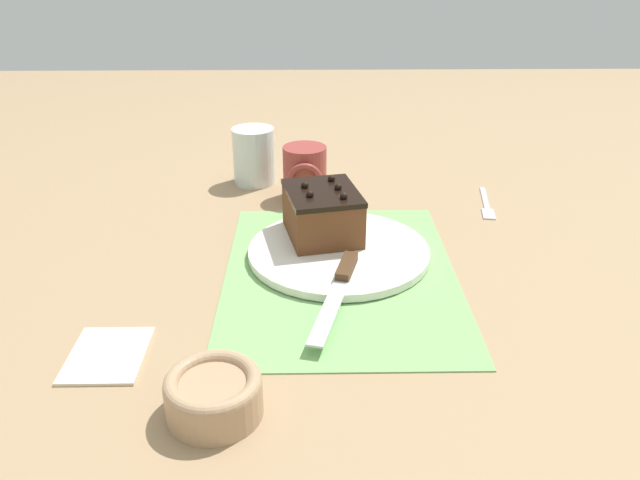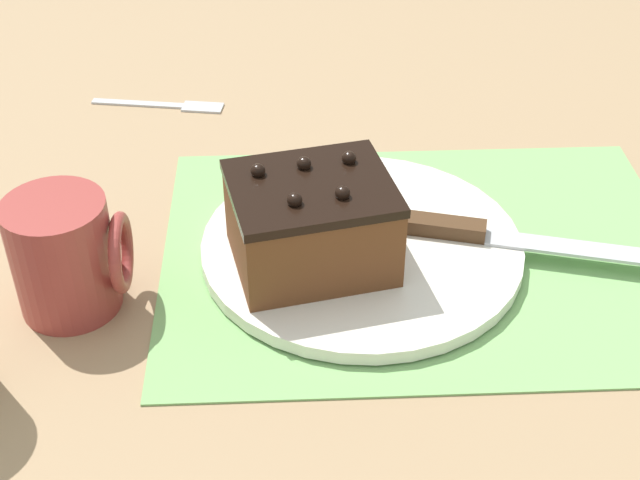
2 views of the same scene
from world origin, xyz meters
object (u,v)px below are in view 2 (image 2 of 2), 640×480
at_px(chocolate_cake, 311,223).
at_px(dessert_fork, 169,104).
at_px(cake_plate, 362,250).
at_px(coffee_mug, 66,256).
at_px(serving_knife, 488,234).

xyz_separation_m(chocolate_cake, dessert_fork, (-0.15, 0.31, -0.05)).
height_order(cake_plate, dessert_fork, cake_plate).
bearing_deg(cake_plate, coffee_mug, -168.47).
bearing_deg(dessert_fork, chocolate_cake, 35.18).
xyz_separation_m(chocolate_cake, serving_knife, (0.15, 0.02, -0.03)).
bearing_deg(serving_knife, coffee_mug, -66.80).
bearing_deg(serving_knife, cake_plate, -73.71).
distance_m(chocolate_cake, coffee_mug, 0.20).
distance_m(cake_plate, serving_knife, 0.11).
xyz_separation_m(serving_knife, dessert_fork, (-0.30, 0.28, -0.02)).
bearing_deg(dessert_fork, cake_plate, 43.33).
bearing_deg(chocolate_cake, serving_knife, 8.45).
height_order(cake_plate, chocolate_cake, chocolate_cake).
bearing_deg(coffee_mug, cake_plate, 11.53).
xyz_separation_m(cake_plate, coffee_mug, (-0.24, -0.05, 0.04)).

